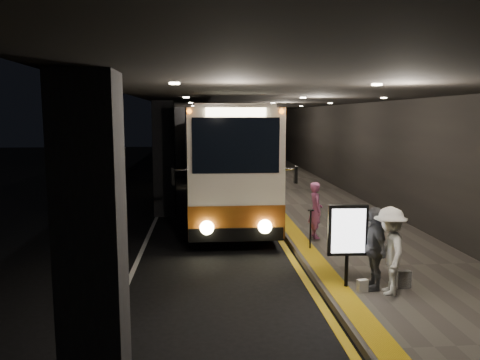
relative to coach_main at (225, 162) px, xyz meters
name	(u,v)px	position (x,y,z in m)	size (l,w,h in m)	color
ground	(205,241)	(-0.86, -4.90, -1.95)	(90.00, 90.00, 0.00)	black
lane_line_white	(160,210)	(-2.66, 0.10, -1.95)	(0.12, 50.00, 0.01)	silver
kerb_stripe_yellow	(260,208)	(1.49, 0.10, -1.95)	(0.18, 50.00, 0.01)	gold
sidewalk	(317,206)	(3.89, 0.10, -1.88)	(4.50, 50.00, 0.15)	#514C44
tactile_strip	(272,205)	(1.99, 0.10, -1.80)	(0.50, 50.00, 0.01)	gold
terminal_wall	(371,136)	(6.14, 0.10, 1.05)	(0.10, 50.00, 6.00)	black
support_columns	(164,159)	(-2.36, -0.90, 0.25)	(0.80, 24.80, 4.40)	black
canopy	(264,97)	(1.64, 0.10, 2.65)	(9.00, 50.00, 0.40)	black
coach_main	(225,162)	(0.00, 0.00, 0.00)	(2.75, 13.09, 4.07)	beige
coach_second	(215,147)	(-0.04, 12.97, -0.23)	(2.96, 11.53, 3.59)	beige
passenger_boarding	(316,210)	(2.51, -5.26, -0.95)	(0.62, 0.41, 1.71)	#BB5791
passenger_waiting_white	(390,251)	(2.94, -9.86, -0.88)	(1.19, 0.55, 1.84)	silver
passenger_waiting_grey	(374,248)	(2.72, -9.55, -0.91)	(1.05, 0.54, 1.79)	#454649
bag_polka	(404,279)	(3.40, -9.57, -1.61)	(0.31, 0.13, 0.38)	black
bag_plain	(362,286)	(2.43, -9.75, -1.67)	(0.22, 0.13, 0.27)	beige
info_sign	(348,232)	(2.18, -9.42, -0.58)	(0.86, 0.15, 1.81)	black
stanchion_post	(310,229)	(2.08, -6.45, -1.25)	(0.05, 0.05, 1.10)	black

